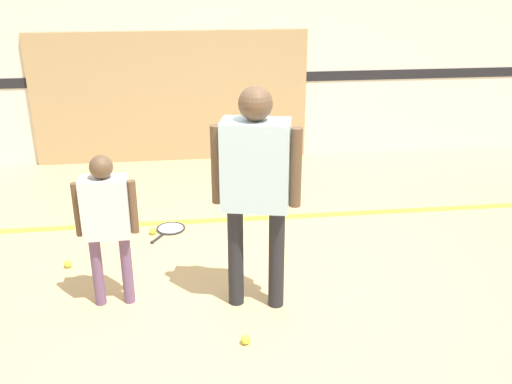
{
  "coord_description": "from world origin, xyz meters",
  "views": [
    {
      "loc": [
        -0.44,
        -3.65,
        2.39
      ],
      "look_at": [
        0.0,
        -0.03,
        0.9
      ],
      "focal_mm": 40.0,
      "sensor_mm": 36.0,
      "label": 1
    }
  ],
  "objects_px": {
    "person_instructor": "(256,177)",
    "person_student_left": "(106,215)",
    "tennis_ball_by_spare_racket": "(153,231)",
    "tennis_ball_stray_left": "(68,264)",
    "racket_spare_on_floor": "(170,229)",
    "tennis_ball_near_instructor": "(246,340)"
  },
  "relations": [
    {
      "from": "person_instructor",
      "to": "racket_spare_on_floor",
      "type": "xyz_separation_m",
      "value": [
        -0.66,
        1.34,
        -1.0
      ]
    },
    {
      "from": "racket_spare_on_floor",
      "to": "tennis_ball_near_instructor",
      "type": "xyz_separation_m",
      "value": [
        0.54,
        -1.81,
        0.02
      ]
    },
    {
      "from": "tennis_ball_stray_left",
      "to": "person_student_left",
      "type": "bearing_deg",
      "value": -52.44
    },
    {
      "from": "tennis_ball_near_instructor",
      "to": "tennis_ball_stray_left",
      "type": "height_order",
      "value": "same"
    },
    {
      "from": "person_instructor",
      "to": "tennis_ball_near_instructor",
      "type": "distance_m",
      "value": 1.1
    },
    {
      "from": "tennis_ball_near_instructor",
      "to": "tennis_ball_stray_left",
      "type": "relative_size",
      "value": 1.0
    },
    {
      "from": "person_instructor",
      "to": "racket_spare_on_floor",
      "type": "distance_m",
      "value": 1.8
    },
    {
      "from": "tennis_ball_stray_left",
      "to": "tennis_ball_near_instructor",
      "type": "bearing_deg",
      "value": -41.26
    },
    {
      "from": "racket_spare_on_floor",
      "to": "tennis_ball_by_spare_racket",
      "type": "xyz_separation_m",
      "value": [
        -0.16,
        -0.07,
        0.02
      ]
    },
    {
      "from": "tennis_ball_stray_left",
      "to": "tennis_ball_by_spare_racket",
      "type": "bearing_deg",
      "value": 38.82
    },
    {
      "from": "racket_spare_on_floor",
      "to": "tennis_ball_near_instructor",
      "type": "height_order",
      "value": "tennis_ball_near_instructor"
    },
    {
      "from": "person_instructor",
      "to": "person_student_left",
      "type": "relative_size",
      "value": 1.41
    },
    {
      "from": "tennis_ball_by_spare_racket",
      "to": "tennis_ball_stray_left",
      "type": "height_order",
      "value": "same"
    },
    {
      "from": "person_instructor",
      "to": "tennis_ball_near_instructor",
      "type": "relative_size",
      "value": 24.78
    },
    {
      "from": "tennis_ball_near_instructor",
      "to": "racket_spare_on_floor",
      "type": "bearing_deg",
      "value": 106.49
    },
    {
      "from": "person_instructor",
      "to": "racket_spare_on_floor",
      "type": "bearing_deg",
      "value": 129.94
    },
    {
      "from": "tennis_ball_stray_left",
      "to": "person_instructor",
      "type": "bearing_deg",
      "value": -25.74
    },
    {
      "from": "racket_spare_on_floor",
      "to": "tennis_ball_stray_left",
      "type": "xyz_separation_m",
      "value": [
        -0.83,
        -0.61,
        0.02
      ]
    },
    {
      "from": "person_instructor",
      "to": "person_student_left",
      "type": "bearing_deg",
      "value": -173.99
    },
    {
      "from": "person_instructor",
      "to": "tennis_ball_by_spare_racket",
      "type": "xyz_separation_m",
      "value": [
        -0.82,
        1.26,
        -0.98
      ]
    },
    {
      "from": "person_instructor",
      "to": "tennis_ball_stray_left",
      "type": "distance_m",
      "value": 1.93
    },
    {
      "from": "tennis_ball_stray_left",
      "to": "racket_spare_on_floor",
      "type": "bearing_deg",
      "value": 36.47
    }
  ]
}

